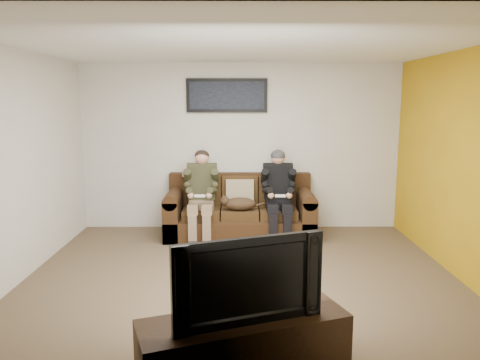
{
  "coord_description": "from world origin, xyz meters",
  "views": [
    {
      "loc": [
        -0.04,
        -5.11,
        2.03
      ],
      "look_at": [
        -0.02,
        1.2,
        0.95
      ],
      "focal_mm": 35.0,
      "sensor_mm": 36.0,
      "label": 1
    }
  ],
  "objects_px": {
    "cat": "(239,204)",
    "tv_stand": "(244,348)",
    "television": "(244,276)",
    "framed_poster": "(227,95)",
    "sofa": "(240,212)",
    "person_right": "(278,189)",
    "person_left": "(201,190)"
  },
  "relations": [
    {
      "from": "person_left",
      "to": "cat",
      "type": "height_order",
      "value": "person_left"
    },
    {
      "from": "television",
      "to": "sofa",
      "type": "bearing_deg",
      "value": 70.45
    },
    {
      "from": "cat",
      "to": "tv_stand",
      "type": "bearing_deg",
      "value": -89.39
    },
    {
      "from": "cat",
      "to": "framed_poster",
      "type": "bearing_deg",
      "value": 105.22
    },
    {
      "from": "sofa",
      "to": "tv_stand",
      "type": "height_order",
      "value": "sofa"
    },
    {
      "from": "person_right",
      "to": "framed_poster",
      "type": "height_order",
      "value": "framed_poster"
    },
    {
      "from": "sofa",
      "to": "tv_stand",
      "type": "xyz_separation_m",
      "value": [
        0.02,
        -3.78,
        -0.1
      ]
    },
    {
      "from": "person_left",
      "to": "television",
      "type": "relative_size",
      "value": 1.18
    },
    {
      "from": "sofa",
      "to": "cat",
      "type": "height_order",
      "value": "sofa"
    },
    {
      "from": "framed_poster",
      "to": "sofa",
      "type": "bearing_deg",
      "value": -62.69
    },
    {
      "from": "person_right",
      "to": "tv_stand",
      "type": "distance_m",
      "value": 3.67
    },
    {
      "from": "person_right",
      "to": "cat",
      "type": "xyz_separation_m",
      "value": [
        -0.59,
        -0.09,
        -0.19
      ]
    },
    {
      "from": "sofa",
      "to": "person_right",
      "type": "distance_m",
      "value": 0.71
    },
    {
      "from": "person_right",
      "to": "television",
      "type": "relative_size",
      "value": 1.19
    },
    {
      "from": "tv_stand",
      "to": "framed_poster",
      "type": "bearing_deg",
      "value": 73.17
    },
    {
      "from": "person_right",
      "to": "cat",
      "type": "relative_size",
      "value": 1.98
    },
    {
      "from": "television",
      "to": "person_left",
      "type": "bearing_deg",
      "value": 79.42
    },
    {
      "from": "cat",
      "to": "tv_stand",
      "type": "distance_m",
      "value": 3.51
    },
    {
      "from": "person_left",
      "to": "person_right",
      "type": "distance_m",
      "value": 1.13
    },
    {
      "from": "person_right",
      "to": "tv_stand",
      "type": "height_order",
      "value": "person_right"
    },
    {
      "from": "person_right",
      "to": "cat",
      "type": "bearing_deg",
      "value": -170.87
    },
    {
      "from": "sofa",
      "to": "person_left",
      "type": "xyz_separation_m",
      "value": [
        -0.57,
        -0.18,
        0.39
      ]
    },
    {
      "from": "person_right",
      "to": "tv_stand",
      "type": "relative_size",
      "value": 0.85
    },
    {
      "from": "sofa",
      "to": "television",
      "type": "bearing_deg",
      "value": -89.72
    },
    {
      "from": "sofa",
      "to": "framed_poster",
      "type": "distance_m",
      "value": 1.81
    },
    {
      "from": "framed_poster",
      "to": "television",
      "type": "height_order",
      "value": "framed_poster"
    },
    {
      "from": "television",
      "to": "framed_poster",
      "type": "bearing_deg",
      "value": 73.17
    },
    {
      "from": "cat",
      "to": "television",
      "type": "relative_size",
      "value": 0.6
    },
    {
      "from": "cat",
      "to": "framed_poster",
      "type": "xyz_separation_m",
      "value": [
        -0.18,
        0.67,
        1.56
      ]
    },
    {
      "from": "sofa",
      "to": "tv_stand",
      "type": "distance_m",
      "value": 3.78
    },
    {
      "from": "person_right",
      "to": "person_left",
      "type": "bearing_deg",
      "value": -179.98
    },
    {
      "from": "person_left",
      "to": "tv_stand",
      "type": "distance_m",
      "value": 3.67
    }
  ]
}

